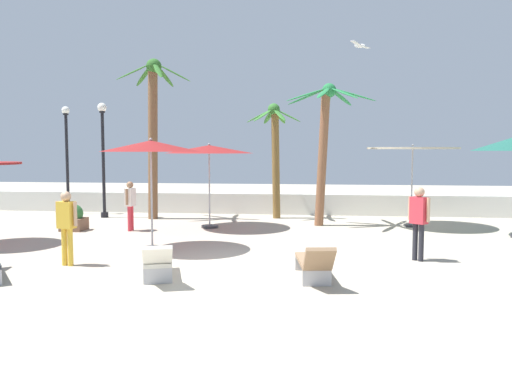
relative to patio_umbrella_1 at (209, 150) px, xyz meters
The scene contains 17 objects.
ground_plane 6.53m from the patio_umbrella_1, 72.16° to the right, with size 56.00×56.00×0.00m, color #B2A893.
boundary_wall 4.79m from the patio_umbrella_1, 64.54° to the left, with size 25.20×0.30×0.83m, color silver.
patio_umbrella_1 is the anchor object (origin of this frame).
patio_umbrella_2 3.93m from the patio_umbrella_1, 100.10° to the right, with size 2.57×2.57×2.88m.
patio_umbrella_4 6.77m from the patio_umbrella_1, ahead, with size 3.00×3.00×2.78m.
palm_tree_0 3.94m from the patio_umbrella_1, 14.17° to the left, with size 3.02×3.11×4.81m.
palm_tree_1 3.33m from the patio_umbrella_1, 54.10° to the left, with size 2.07×1.96×4.32m.
palm_tree_2 3.35m from the patio_umbrella_1, 142.20° to the left, with size 2.61×2.70×5.93m.
lamp_post_0 7.13m from the patio_umbrella_1, 155.20° to the left, with size 0.31×0.31×4.32m.
lamp_post_1 5.02m from the patio_umbrella_1, 155.29° to the left, with size 0.34×0.34×4.36m.
lounge_chair_0 7.79m from the patio_umbrella_1, 62.07° to the right, with size 0.82×1.95×0.84m.
lounge_chair_1 7.15m from the patio_umbrella_1, 86.68° to the right, with size 1.09×1.96×0.84m.
guest_0 3.02m from the patio_umbrella_1, 158.40° to the right, with size 0.27×0.56×1.58m.
guest_1 7.53m from the patio_umbrella_1, 37.02° to the right, with size 0.43×0.42×1.73m.
guest_2 6.41m from the patio_umbrella_1, 108.49° to the right, with size 0.55×0.31×1.66m.
seagull_0 6.04m from the patio_umbrella_1, ahead, with size 0.75×1.25×0.14m.
planter 4.87m from the patio_umbrella_1, 165.37° to the right, with size 0.70×0.70×0.85m.
Camera 1 is at (1.72, -10.86, 2.56)m, focal length 35.96 mm.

